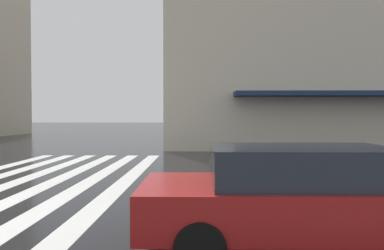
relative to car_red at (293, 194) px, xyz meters
name	(u,v)px	position (x,y,z in m)	size (l,w,h in m)	color
zebra_crossing	(38,181)	(5.00, 5.85, -0.75)	(13.00, 5.50, 0.01)	silver
haussmann_block_corner	(330,0)	(22.99, -9.18, 10.26)	(20.19, 24.57, 22.51)	beige
car_red	(293,194)	(0.00, 0.00, 0.00)	(1.85, 4.10, 1.41)	maroon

